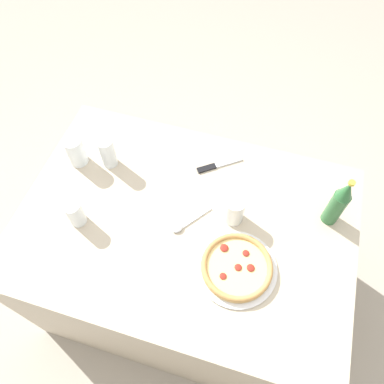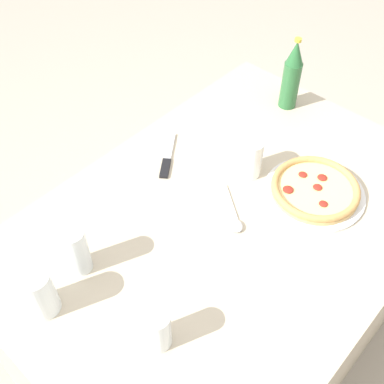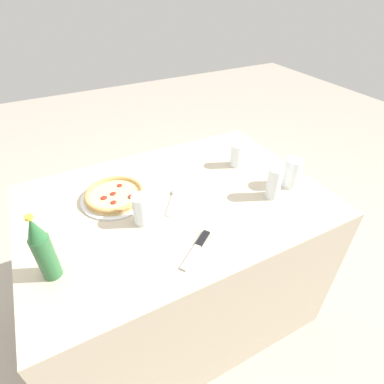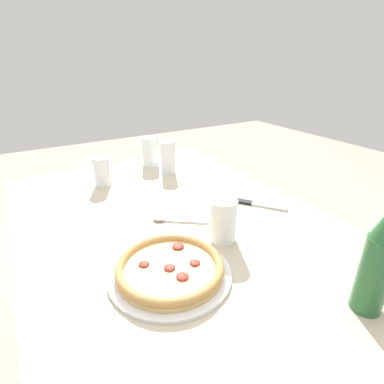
{
  "view_description": "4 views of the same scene",
  "coord_description": "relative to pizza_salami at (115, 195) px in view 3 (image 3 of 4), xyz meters",
  "views": [
    {
      "loc": [
        0.21,
        -0.6,
        2.01
      ],
      "look_at": [
        0.0,
        0.09,
        0.84
      ],
      "focal_mm": 35.0,
      "sensor_mm": 36.0,
      "label": 1
    },
    {
      "loc": [
        -0.68,
        -0.48,
        1.77
      ],
      "look_at": [
        -0.05,
        0.09,
        0.84
      ],
      "focal_mm": 45.0,
      "sensor_mm": 36.0,
      "label": 2
    },
    {
      "loc": [
        0.4,
        0.91,
        1.55
      ],
      "look_at": [
        -0.04,
        0.08,
        0.85
      ],
      "focal_mm": 28.0,
      "sensor_mm": 36.0,
      "label": 3
    },
    {
      "loc": [
        0.72,
        -0.36,
        1.23
      ],
      "look_at": [
        -0.03,
        0.09,
        0.83
      ],
      "focal_mm": 28.0,
      "sensor_mm": 36.0,
      "label": 4
    }
  ],
  "objects": [
    {
      "name": "ground_plane",
      "position": [
        -0.22,
        0.12,
        -0.78
      ],
      "size": [
        8.0,
        8.0,
        0.0
      ],
      "primitive_type": "plane",
      "color": "#A89E8E"
    },
    {
      "name": "table",
      "position": [
        -0.22,
        0.12,
        -0.4
      ],
      "size": [
        1.25,
        0.87,
        0.77
      ],
      "color": "#B7A88E",
      "rests_on": "ground_plane"
    },
    {
      "name": "pizza_salami",
      "position": [
        0.0,
        0.0,
        0.0
      ],
      "size": [
        0.28,
        0.28,
        0.04
      ],
      "color": "silver",
      "rests_on": "table"
    },
    {
      "name": "glass_orange_juice",
      "position": [
        -0.06,
        0.19,
        0.04
      ],
      "size": [
        0.07,
        0.07,
        0.12
      ],
      "color": "white",
      "rests_on": "table"
    },
    {
      "name": "glass_lemonade",
      "position": [
        -0.6,
        0.29,
        0.05
      ],
      "size": [
        0.06,
        0.06,
        0.14
      ],
      "color": "white",
      "rests_on": "table"
    },
    {
      "name": "glass_water",
      "position": [
        -0.6,
        0.01,
        0.03
      ],
      "size": [
        0.06,
        0.06,
        0.11
      ],
      "color": "white",
      "rests_on": "table"
    },
    {
      "name": "glass_cola",
      "position": [
        -0.72,
        0.27,
        0.04
      ],
      "size": [
        0.07,
        0.07,
        0.13
      ],
      "color": "white",
      "rests_on": "table"
    },
    {
      "name": "beer_bottle",
      "position": [
        0.29,
        0.29,
        0.1
      ],
      "size": [
        0.06,
        0.06,
        0.25
      ],
      "color": "#286033",
      "rests_on": "table"
    },
    {
      "name": "knife",
      "position": [
        -0.17,
        0.41,
        -0.01
      ],
      "size": [
        0.17,
        0.13,
        0.01
      ],
      "color": "black",
      "rests_on": "table"
    },
    {
      "name": "spoon",
      "position": [
        -0.22,
        0.12,
        -0.01
      ],
      "size": [
        0.12,
        0.16,
        0.02
      ],
      "color": "silver",
      "rests_on": "table"
    }
  ]
}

